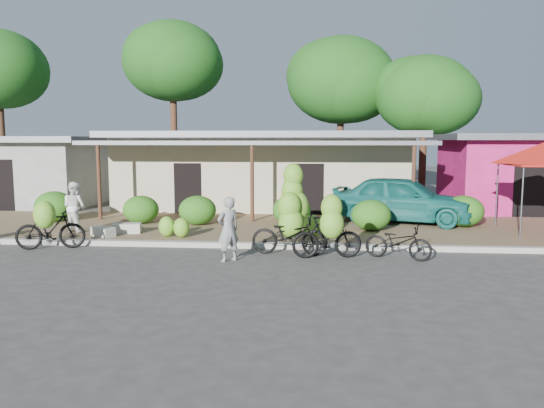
{
  "coord_description": "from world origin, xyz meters",
  "views": [
    {
      "loc": [
        2.32,
        -12.46,
        3.0
      ],
      "look_at": [
        1.03,
        2.37,
        1.2
      ],
      "focal_mm": 35.0,
      "sensor_mm": 36.0,
      "label": 1
    }
  ],
  "objects_px": {
    "bike_far_right": "(398,242)",
    "sack_far": "(103,232)",
    "bystander": "(74,207)",
    "teal_van": "(402,199)",
    "bike_right": "(328,232)",
    "bike_center": "(291,220)",
    "tree_center_right": "(338,79)",
    "tree_near_right": "(420,94)",
    "tree_far_center": "(170,60)",
    "bike_left": "(49,227)",
    "sack_near": "(127,228)",
    "vendor": "(228,229)"
  },
  "relations": [
    {
      "from": "bike_far_right",
      "to": "sack_far",
      "type": "distance_m",
      "value": 8.65
    },
    {
      "from": "bystander",
      "to": "teal_van",
      "type": "height_order",
      "value": "teal_van"
    },
    {
      "from": "bike_right",
      "to": "bystander",
      "type": "xyz_separation_m",
      "value": [
        -7.9,
        2.75,
        0.21
      ]
    },
    {
      "from": "bike_far_right",
      "to": "bike_center",
      "type": "bearing_deg",
      "value": 100.81
    },
    {
      "from": "bike_far_right",
      "to": "tree_center_right",
      "type": "bearing_deg",
      "value": 25.26
    },
    {
      "from": "sack_far",
      "to": "bystander",
      "type": "bearing_deg",
      "value": 148.96
    },
    {
      "from": "tree_near_right",
      "to": "sack_far",
      "type": "distance_m",
      "value": 17.21
    },
    {
      "from": "sack_far",
      "to": "bike_center",
      "type": "bearing_deg",
      "value": -12.89
    },
    {
      "from": "tree_far_center",
      "to": "sack_far",
      "type": "xyz_separation_m",
      "value": [
        1.59,
        -13.37,
        -7.02
      ]
    },
    {
      "from": "bike_left",
      "to": "teal_van",
      "type": "height_order",
      "value": "teal_van"
    },
    {
      "from": "bike_left",
      "to": "bystander",
      "type": "height_order",
      "value": "bystander"
    },
    {
      "from": "sack_near",
      "to": "bike_center",
      "type": "bearing_deg",
      "value": -20.31
    },
    {
      "from": "tree_center_right",
      "to": "bystander",
      "type": "bearing_deg",
      "value": -123.29
    },
    {
      "from": "tree_near_right",
      "to": "bike_far_right",
      "type": "bearing_deg",
      "value": -102.18
    },
    {
      "from": "bike_left",
      "to": "sack_far",
      "type": "relative_size",
      "value": 2.55
    },
    {
      "from": "tree_center_right",
      "to": "bike_far_right",
      "type": "bearing_deg",
      "value": -86.19
    },
    {
      "from": "bike_left",
      "to": "teal_van",
      "type": "bearing_deg",
      "value": -81.24
    },
    {
      "from": "tree_near_right",
      "to": "bike_left",
      "type": "bearing_deg",
      "value": -132.67
    },
    {
      "from": "sack_near",
      "to": "sack_far",
      "type": "relative_size",
      "value": 1.13
    },
    {
      "from": "tree_far_center",
      "to": "sack_far",
      "type": "height_order",
      "value": "tree_far_center"
    },
    {
      "from": "bike_right",
      "to": "bike_far_right",
      "type": "distance_m",
      "value": 1.8
    },
    {
      "from": "bike_left",
      "to": "vendor",
      "type": "bearing_deg",
      "value": -117.57
    },
    {
      "from": "bike_center",
      "to": "sack_far",
      "type": "xyz_separation_m",
      "value": [
        -5.72,
        1.31,
        -0.62
      ]
    },
    {
      "from": "sack_far",
      "to": "tree_near_right",
      "type": "bearing_deg",
      "value": 46.12
    },
    {
      "from": "tree_center_right",
      "to": "bike_left",
      "type": "height_order",
      "value": "tree_center_right"
    },
    {
      "from": "tree_near_right",
      "to": "bike_right",
      "type": "height_order",
      "value": "tree_near_right"
    },
    {
      "from": "bike_far_right",
      "to": "vendor",
      "type": "bearing_deg",
      "value": 119.37
    },
    {
      "from": "bike_center",
      "to": "bike_right",
      "type": "bearing_deg",
      "value": -119.42
    },
    {
      "from": "tree_near_right",
      "to": "bike_left",
      "type": "xyz_separation_m",
      "value": [
        -12.3,
        -13.35,
        -4.63
      ]
    },
    {
      "from": "bike_center",
      "to": "bike_far_right",
      "type": "height_order",
      "value": "bike_center"
    },
    {
      "from": "vendor",
      "to": "bike_center",
      "type": "bearing_deg",
      "value": 176.75
    },
    {
      "from": "tree_near_right",
      "to": "bystander",
      "type": "bearing_deg",
      "value": -138.58
    },
    {
      "from": "bike_left",
      "to": "bike_right",
      "type": "bearing_deg",
      "value": -111.34
    },
    {
      "from": "bike_far_right",
      "to": "bystander",
      "type": "xyz_separation_m",
      "value": [
        -9.67,
        2.55,
        0.47
      ]
    },
    {
      "from": "vendor",
      "to": "tree_far_center",
      "type": "bearing_deg",
      "value": -109.42
    },
    {
      "from": "tree_center_right",
      "to": "teal_van",
      "type": "relative_size",
      "value": 1.74
    },
    {
      "from": "bike_far_right",
      "to": "bystander",
      "type": "relative_size",
      "value": 1.12
    },
    {
      "from": "bike_right",
      "to": "bike_left",
      "type": "bearing_deg",
      "value": 77.02
    },
    {
      "from": "vendor",
      "to": "teal_van",
      "type": "bearing_deg",
      "value": -170.55
    },
    {
      "from": "bike_center",
      "to": "vendor",
      "type": "bearing_deg",
      "value": 133.23
    },
    {
      "from": "vendor",
      "to": "bystander",
      "type": "height_order",
      "value": "bystander"
    },
    {
      "from": "tree_center_right",
      "to": "bike_center",
      "type": "distance_m",
      "value": 16.19
    },
    {
      "from": "tree_far_center",
      "to": "sack_near",
      "type": "height_order",
      "value": "tree_far_center"
    },
    {
      "from": "tree_center_right",
      "to": "bike_center",
      "type": "bearing_deg",
      "value": -96.37
    },
    {
      "from": "tree_center_right",
      "to": "bike_right",
      "type": "height_order",
      "value": "tree_center_right"
    },
    {
      "from": "bike_left",
      "to": "bike_center",
      "type": "distance_m",
      "value": 6.62
    },
    {
      "from": "bike_left",
      "to": "vendor",
      "type": "height_order",
      "value": "vendor"
    },
    {
      "from": "bike_left",
      "to": "bike_far_right",
      "type": "distance_m",
      "value": 9.36
    },
    {
      "from": "tree_far_center",
      "to": "tree_near_right",
      "type": "xyz_separation_m",
      "value": [
        13.0,
        -1.5,
        -2.01
      ]
    },
    {
      "from": "bike_center",
      "to": "vendor",
      "type": "xyz_separation_m",
      "value": [
        -1.5,
        -1.1,
        -0.08
      ]
    }
  ]
}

